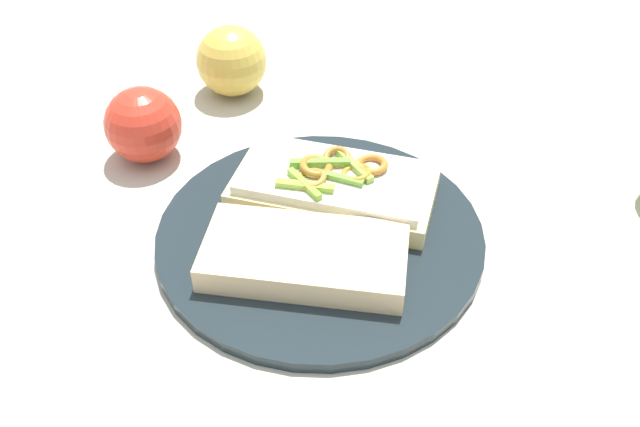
# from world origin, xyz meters

# --- Properties ---
(ground_plane) EXTENTS (2.00, 2.00, 0.00)m
(ground_plane) POSITION_xyz_m (0.00, 0.00, 0.00)
(ground_plane) COLOR #BAB6A1
(ground_plane) RESTS_ON ground
(plate) EXTENTS (0.30, 0.30, 0.01)m
(plate) POSITION_xyz_m (0.00, 0.00, 0.01)
(plate) COLOR #1D272C
(plate) RESTS_ON ground_plane
(sandwich) EXTENTS (0.21, 0.14, 0.04)m
(sandwich) POSITION_xyz_m (0.01, -0.05, 0.03)
(sandwich) COLOR beige
(sandwich) RESTS_ON plate
(bread_slice_side) EXTENTS (0.19, 0.14, 0.02)m
(bread_slice_side) POSITION_xyz_m (-0.01, 0.05, 0.02)
(bread_slice_side) COLOR beige
(bread_slice_side) RESTS_ON plate
(apple_0) EXTENTS (0.11, 0.11, 0.08)m
(apple_0) POSITION_xyz_m (0.22, -0.17, 0.04)
(apple_0) COLOR gold
(apple_0) RESTS_ON ground_plane
(apple_1) EXTENTS (0.11, 0.11, 0.08)m
(apple_1) POSITION_xyz_m (0.22, -0.02, 0.04)
(apple_1) COLOR red
(apple_1) RESTS_ON ground_plane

